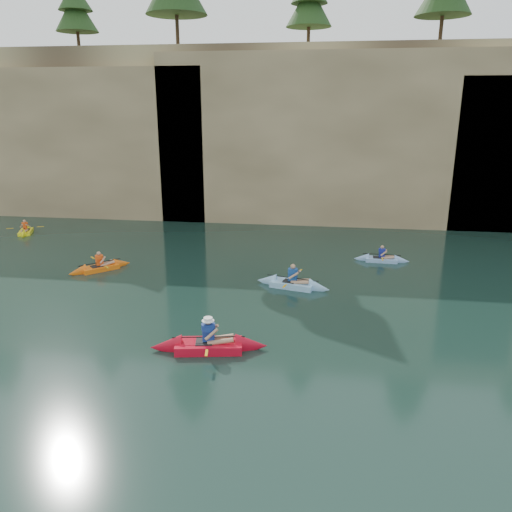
# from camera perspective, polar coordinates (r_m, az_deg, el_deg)

# --- Properties ---
(ground) EXTENTS (160.00, 160.00, 0.00)m
(ground) POSITION_cam_1_polar(r_m,az_deg,el_deg) (13.77, 1.62, -17.51)
(ground) COLOR black
(ground) RESTS_ON ground
(cliff) EXTENTS (70.00, 16.00, 12.00)m
(cliff) POSITION_cam_1_polar(r_m,az_deg,el_deg) (41.35, 6.62, 14.33)
(cliff) COLOR tan
(cliff) RESTS_ON ground
(cliff_slab_west) EXTENTS (26.00, 2.40, 10.56)m
(cliff_slab_west) POSITION_cam_1_polar(r_m,az_deg,el_deg) (40.08, -24.44, 11.86)
(cliff_slab_west) COLOR tan
(cliff_slab_west) RESTS_ON ground
(cliff_slab_center) EXTENTS (24.00, 2.40, 11.40)m
(cliff_slab_center) POSITION_cam_1_polar(r_m,az_deg,el_deg) (33.97, 9.66, 13.16)
(cliff_slab_center) COLOR tan
(cliff_slab_center) RESTS_ON ground
(sea_cave_west) EXTENTS (4.50, 1.00, 4.00)m
(sea_cave_west) POSITION_cam_1_polar(r_m,az_deg,el_deg) (38.84, -21.84, 7.14)
(sea_cave_west) COLOR black
(sea_cave_west) RESTS_ON ground
(sea_cave_center) EXTENTS (3.50, 1.00, 3.20)m
(sea_cave_center) POSITION_cam_1_polar(r_m,az_deg,el_deg) (34.22, -0.81, 6.49)
(sea_cave_center) COLOR black
(sea_cave_center) RESTS_ON ground
(sea_cave_east) EXTENTS (5.00, 1.00, 4.50)m
(sea_cave_east) POSITION_cam_1_polar(r_m,az_deg,el_deg) (34.82, 22.75, 6.46)
(sea_cave_east) COLOR black
(sea_cave_east) RESTS_ON ground
(main_kayaker) EXTENTS (3.96, 2.57, 1.44)m
(main_kayaker) POSITION_cam_1_polar(r_m,az_deg,el_deg) (16.77, -5.42, -10.09)
(main_kayaker) COLOR red
(main_kayaker) RESTS_ON ground
(kayaker_orange) EXTENTS (2.69, 2.70, 1.18)m
(kayaker_orange) POSITION_cam_1_polar(r_m,az_deg,el_deg) (25.61, -17.40, -1.24)
(kayaker_orange) COLOR orange
(kayaker_orange) RESTS_ON ground
(kayaker_ltblue_near) EXTENTS (3.47, 2.55, 1.34)m
(kayaker_ltblue_near) POSITION_cam_1_polar(r_m,az_deg,el_deg) (22.23, 4.20, -3.18)
(kayaker_ltblue_near) COLOR #8FC5EF
(kayaker_ltblue_near) RESTS_ON ground
(kayaker_yellow) EXTENTS (2.06, 2.75, 1.10)m
(kayaker_yellow) POSITION_cam_1_polar(r_m,az_deg,el_deg) (34.64, -24.82, 2.57)
(kayaker_yellow) COLOR #FFF415
(kayaker_yellow) RESTS_ON ground
(kayaker_ltblue_mid) EXTENTS (2.84, 2.14, 1.07)m
(kayaker_ltblue_mid) POSITION_cam_1_polar(r_m,az_deg,el_deg) (26.60, 14.14, -0.34)
(kayaker_ltblue_mid) COLOR #87B0E2
(kayaker_ltblue_mid) RESTS_ON ground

